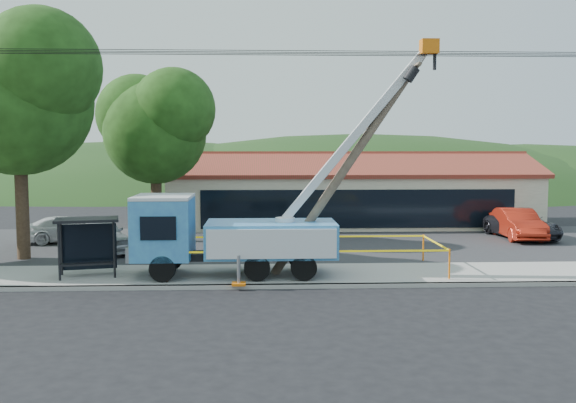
% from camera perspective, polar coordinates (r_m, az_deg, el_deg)
% --- Properties ---
extents(ground, '(120.00, 120.00, 0.00)m').
position_cam_1_polar(ground, '(20.93, 2.06, -8.97)').
color(ground, black).
rests_on(ground, ground).
extents(curb, '(60.00, 0.25, 0.15)m').
position_cam_1_polar(curb, '(22.95, 1.65, -7.52)').
color(curb, '#A5A29B').
rests_on(curb, ground).
extents(sidewalk, '(60.00, 4.00, 0.15)m').
position_cam_1_polar(sidewalk, '(24.80, 1.33, -6.57)').
color(sidewalk, '#A5A29B').
rests_on(sidewalk, ground).
extents(parking_lot, '(60.00, 12.00, 0.10)m').
position_cam_1_polar(parking_lot, '(32.67, 0.41, -3.79)').
color(parking_lot, '#28282B').
rests_on(parking_lot, ground).
extents(strip_mall, '(22.50, 8.53, 4.67)m').
position_cam_1_polar(strip_mall, '(40.74, 5.48, 0.53)').
color(strip_mall, '#B8AD92').
rests_on(strip_mall, ground).
extents(tree_west_near, '(7.56, 6.72, 10.80)m').
position_cam_1_polar(tree_west_near, '(30.20, -22.88, 9.32)').
color(tree_west_near, '#332316').
rests_on(tree_west_near, ground).
extents(tree_lot, '(6.30, 5.60, 8.94)m').
position_cam_1_polar(tree_lot, '(33.70, -11.74, 6.88)').
color(tree_lot, '#332316').
rests_on(tree_lot, ground).
extents(hill_west, '(78.40, 56.00, 28.00)m').
position_cam_1_polar(hill_west, '(76.59, -12.51, 1.13)').
color(hill_west, '#1B3A15').
rests_on(hill_west, ground).
extents(hill_center, '(89.60, 64.00, 32.00)m').
position_cam_1_polar(hill_center, '(76.30, 6.31, 1.20)').
color(hill_center, '#1B3A15').
rests_on(hill_center, ground).
extents(hill_east, '(72.80, 52.00, 26.00)m').
position_cam_1_polar(hill_east, '(81.77, 20.30, 1.17)').
color(hill_east, '#1B3A15').
rests_on(hill_east, ground).
extents(utility_truck, '(11.40, 4.08, 8.79)m').
position_cam_1_polar(utility_truck, '(24.28, -5.20, -2.75)').
color(utility_truck, black).
rests_on(utility_truck, ground).
extents(leaning_pole, '(6.02, 1.92, 8.73)m').
position_cam_1_polar(leaning_pole, '(24.47, 6.21, 4.55)').
color(leaning_pole, brown).
rests_on(leaning_pole, ground).
extents(bus_shelter, '(2.54, 1.88, 2.21)m').
position_cam_1_polar(bus_shelter, '(25.27, -17.41, -2.73)').
color(bus_shelter, black).
rests_on(bus_shelter, ground).
extents(caution_tape, '(10.35, 3.85, 1.11)m').
position_cam_1_polar(caution_tape, '(25.18, 1.59, -4.34)').
color(caution_tape, orange).
rests_on(caution_tape, ground).
extents(car_silver, '(4.02, 5.29, 1.68)m').
position_cam_1_polar(car_silver, '(31.26, -16.43, -4.49)').
color(car_silver, '#B1B5B9').
rests_on(car_silver, ground).
extents(car_red, '(1.96, 4.93, 1.59)m').
position_cam_1_polar(car_red, '(36.32, 19.68, -3.27)').
color(car_red, '#AA2111').
rests_on(car_red, ground).
extents(car_white, '(4.86, 3.20, 1.31)m').
position_cam_1_polar(car_white, '(34.89, -18.89, -3.58)').
color(car_white, silver).
rests_on(car_white, ground).
extents(car_dark, '(3.01, 5.27, 1.39)m').
position_cam_1_polar(car_dark, '(36.55, 20.07, -3.24)').
color(car_dark, black).
rests_on(car_dark, ground).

